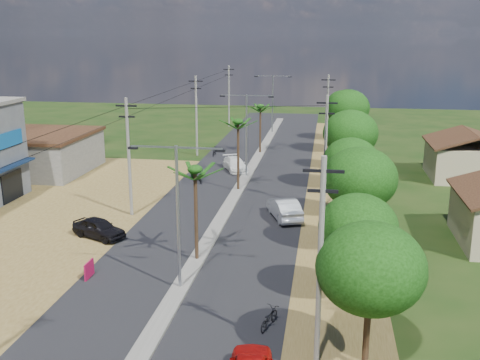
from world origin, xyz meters
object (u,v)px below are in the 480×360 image
object	(u,v)px
moto_rider_east	(269,319)
roadside_sign	(89,270)
car_parked_dark	(99,229)
car_white_far	(235,164)
car_silver_mid	(284,209)

from	to	relation	value
moto_rider_east	roadside_sign	size ratio (longest dim) A/B	1.48
car_parked_dark	roadside_sign	xyz separation A→B (m)	(2.00, -6.22, -0.19)
car_white_far	roadside_sign	xyz separation A→B (m)	(-4.00, -26.75, -0.15)
car_white_far	car_parked_dark	size ratio (longest dim) A/B	1.11
car_white_far	moto_rider_east	size ratio (longest dim) A/B	2.50
car_silver_mid	roadside_sign	xyz separation A→B (m)	(-10.13, -12.30, -0.29)
car_parked_dark	roadside_sign	bearing A→B (deg)	-137.81
car_silver_mid	roadside_sign	world-z (taller)	car_silver_mid
car_parked_dark	moto_rider_east	distance (m)	16.29
roadside_sign	car_white_far	bearing A→B (deg)	81.21
car_white_far	roadside_sign	world-z (taller)	car_white_far
car_silver_mid	car_parked_dark	xyz separation A→B (m)	(-12.13, -6.08, -0.10)
moto_rider_east	car_white_far	bearing A→B (deg)	-59.49
car_silver_mid	moto_rider_east	xyz separation A→B (m)	(0.57, -16.28, -0.31)
car_white_far	moto_rider_east	bearing A→B (deg)	-101.88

